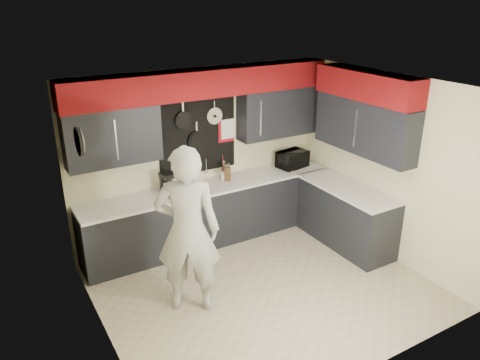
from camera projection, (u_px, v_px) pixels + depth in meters
ground at (263, 287)px, 6.09m from camera, size 4.00×4.00×0.00m
back_wall_assembly at (204, 110)px, 6.62m from camera, size 4.00×0.36×2.60m
right_wall_assembly at (368, 119)px, 6.45m from camera, size 0.36×3.50×2.60m
left_wall_assembly at (97, 233)px, 4.66m from camera, size 0.05×3.50×2.60m
base_cabinets at (250, 214)px, 7.05m from camera, size 3.95×2.20×0.92m
microwave at (292, 159)px, 7.56m from camera, size 0.53×0.41×0.27m
knife_block at (227, 174)px, 7.03m from camera, size 0.12×0.12×0.21m
utensil_crock at (224, 176)px, 7.05m from camera, size 0.11×0.11×0.14m
coffee_maker at (167, 183)px, 6.54m from camera, size 0.20×0.23×0.32m
person at (188, 231)px, 5.35m from camera, size 0.90×0.80×2.05m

